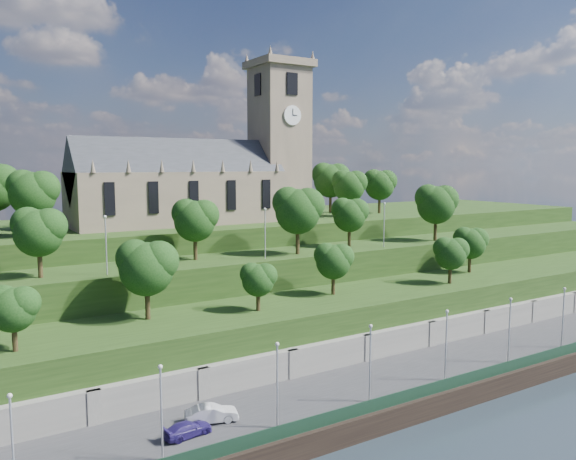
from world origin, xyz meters
TOP-DOWN VIEW (x-y plane):
  - ground at (0.00, 0.00)m, footprint 320.00×320.00m
  - promenade at (0.00, 6.00)m, footprint 160.00×12.00m
  - quay_wall at (0.00, -0.05)m, footprint 160.00×0.50m
  - fence at (0.00, 0.60)m, footprint 160.00×0.10m
  - retaining_wall at (0.00, 11.97)m, footprint 160.00×2.10m
  - embankment_lower at (0.00, 18.00)m, footprint 160.00×12.00m
  - embankment_upper at (0.00, 29.00)m, footprint 160.00×10.00m
  - hilltop at (0.00, 50.00)m, footprint 160.00×32.00m
  - church at (0.79, 45.98)m, footprint 38.60×12.35m
  - trees_lower at (0.34, 18.58)m, footprint 66.77×8.94m
  - trees_upper at (6.48, 27.94)m, footprint 64.28×8.68m
  - trees_hilltop at (-0.20, 44.94)m, footprint 73.48×16.01m
  - lamp_posts_promenade at (-2.00, 2.50)m, footprint 60.36×0.36m
  - lamp_posts_upper at (-0.00, 26.00)m, footprint 40.36×0.36m
  - car_middle at (-16.32, 6.34)m, footprint 4.80×2.78m
  - car_right at (-19.01, 5.03)m, footprint 4.31×2.18m

SIDE VIEW (x-z plane):
  - ground at x=0.00m, z-range 0.00..0.00m
  - promenade at x=0.00m, z-range 0.00..2.00m
  - quay_wall at x=0.00m, z-range 0.00..2.20m
  - retaining_wall at x=0.00m, z-range 0.00..5.00m
  - car_right at x=-19.01m, z-range 2.00..3.20m
  - fence at x=0.00m, z-range 2.00..3.20m
  - car_middle at x=-16.32m, z-range 2.00..3.50m
  - embankment_lower at x=0.00m, z-range 0.00..8.00m
  - embankment_upper at x=0.00m, z-range 0.00..12.00m
  - lamp_posts_promenade at x=-2.00m, z-range 2.60..10.03m
  - hilltop at x=0.00m, z-range 0.00..15.00m
  - trees_lower at x=0.34m, z-range 8.55..16.96m
  - lamp_posts_upper at x=0.00m, z-range 12.58..19.16m
  - trees_upper at x=6.48m, z-range 13.13..22.28m
  - trees_hilltop at x=-0.20m, z-range 16.23..25.69m
  - church at x=0.79m, z-range 8.72..36.32m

